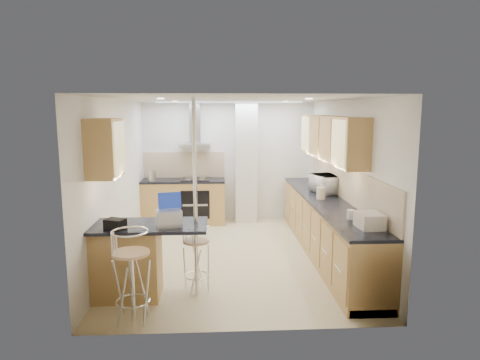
{
  "coord_description": "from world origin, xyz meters",
  "views": [
    {
      "loc": [
        -0.27,
        -6.64,
        2.34
      ],
      "look_at": [
        0.12,
        0.2,
        1.21
      ],
      "focal_mm": 32.0,
      "sensor_mm": 36.0,
      "label": 1
    }
  ],
  "objects": [
    {
      "name": "bar_stool_end",
      "position": [
        -0.54,
        -1.31,
        0.45
      ],
      "size": [
        0.51,
        0.51,
        0.89
      ],
      "primitive_type": null,
      "rotation": [
        0.0,
        0.0,
        0.74
      ],
      "color": "tan",
      "rests_on": "ground"
    },
    {
      "name": "room_shell",
      "position": [
        0.32,
        0.38,
        1.54
      ],
      "size": [
        3.64,
        4.84,
        2.51
      ],
      "color": "silver",
      "rests_on": "ground"
    },
    {
      "name": "back_counter",
      "position": [
        -0.95,
        2.1,
        0.46
      ],
      "size": [
        1.7,
        0.63,
        0.92
      ],
      "color": "tan",
      "rests_on": "ground"
    },
    {
      "name": "kettle",
      "position": [
        -1.57,
        1.94,
        1.03
      ],
      "size": [
        0.16,
        0.16,
        0.23
      ],
      "primitive_type": "cylinder",
      "color": "#ABACAF",
      "rests_on": "back_counter"
    },
    {
      "name": "bag",
      "position": [
        -1.48,
        -1.64,
        1.0
      ],
      "size": [
        0.27,
        0.24,
        0.12
      ],
      "primitive_type": "cube",
      "rotation": [
        0.0,
        0.0,
        -0.4
      ],
      "color": "black",
      "rests_on": "peninsula"
    },
    {
      "name": "jar_b",
      "position": [
        1.52,
        0.85,
        0.99
      ],
      "size": [
        0.13,
        0.13,
        0.15
      ],
      "primitive_type": "cylinder",
      "rotation": [
        0.0,
        0.0,
        -0.15
      ],
      "color": "beige",
      "rests_on": "right_counter"
    },
    {
      "name": "right_counter",
      "position": [
        1.5,
        0.0,
        0.46
      ],
      "size": [
        0.63,
        4.4,
        0.92
      ],
      "color": "tan",
      "rests_on": "ground"
    },
    {
      "name": "ground",
      "position": [
        0.0,
        0.0,
        0.0
      ],
      "size": [
        4.8,
        4.8,
        0.0
      ],
      "primitive_type": "plane",
      "color": "#C5B383",
      "rests_on": "ground"
    },
    {
      "name": "jar_c",
      "position": [
        1.41,
        0.02,
        1.02
      ],
      "size": [
        0.16,
        0.16,
        0.19
      ],
      "primitive_type": "cylinder",
      "rotation": [
        0.0,
        0.0,
        0.14
      ],
      "color": "beige",
      "rests_on": "right_counter"
    },
    {
      "name": "microwave",
      "position": [
        1.63,
        0.53,
        1.08
      ],
      "size": [
        0.54,
        0.66,
        0.31
      ],
      "primitive_type": "imported",
      "rotation": [
        0.0,
        0.0,
        1.88
      ],
      "color": "white",
      "rests_on": "right_counter"
    },
    {
      "name": "bread_bin",
      "position": [
        1.59,
        -1.69,
        1.01
      ],
      "size": [
        0.3,
        0.37,
        0.19
      ],
      "primitive_type": "cube",
      "rotation": [
        0.0,
        0.0,
        0.06
      ],
      "color": "beige",
      "rests_on": "right_counter"
    },
    {
      "name": "jar_a",
      "position": [
        1.52,
        0.31,
        1.01
      ],
      "size": [
        0.15,
        0.15,
        0.18
      ],
      "primitive_type": "cylinder",
      "rotation": [
        0.0,
        0.0,
        0.28
      ],
      "color": "beige",
      "rests_on": "right_counter"
    },
    {
      "name": "laptop",
      "position": [
        -0.84,
        -1.57,
        1.04
      ],
      "size": [
        0.34,
        0.28,
        0.2
      ],
      "primitive_type": "cube",
      "rotation": [
        0.0,
        0.0,
        0.23
      ],
      "color": "#A4A8AC",
      "rests_on": "peninsula"
    },
    {
      "name": "peninsula",
      "position": [
        -1.12,
        -1.45,
        0.48
      ],
      "size": [
        1.47,
        0.72,
        0.94
      ],
      "color": "tan",
      "rests_on": "ground"
    },
    {
      "name": "bar_stool_near",
      "position": [
        -1.21,
        -2.1,
        0.53
      ],
      "size": [
        0.56,
        0.56,
        1.06
      ],
      "primitive_type": null,
      "rotation": [
        0.0,
        0.0,
        0.36
      ],
      "color": "tan",
      "rests_on": "ground"
    },
    {
      "name": "jar_d",
      "position": [
        1.5,
        -1.26,
        0.98
      ],
      "size": [
        0.13,
        0.13,
        0.13
      ],
      "primitive_type": "cylinder",
      "rotation": [
        0.0,
        0.0,
        -0.35
      ],
      "color": "white",
      "rests_on": "right_counter"
    }
  ]
}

